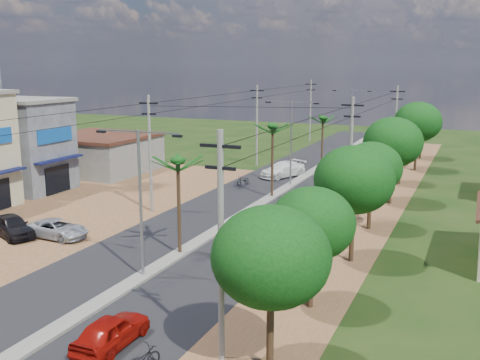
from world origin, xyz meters
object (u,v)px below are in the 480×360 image
(car_red_near, at_px, (111,332))
(car_parked_dark, at_px, (12,226))
(car_parked_silver, at_px, (57,229))
(car_silver_mid, at_px, (327,197))
(car_white_far, at_px, (283,170))

(car_red_near, relative_size, car_parked_dark, 0.91)
(car_parked_silver, height_order, car_parked_dark, car_parked_dark)
(car_red_near, bearing_deg, car_silver_mid, -94.84)
(car_white_far, bearing_deg, car_parked_dark, -85.94)
(car_white_far, height_order, car_parked_silver, car_white_far)
(car_red_near, xyz_separation_m, car_parked_dark, (-14.98, 9.65, 0.07))
(car_red_near, bearing_deg, car_white_far, -82.37)
(car_silver_mid, relative_size, car_parked_dark, 0.99)
(car_white_far, bearing_deg, car_red_near, -57.07)
(car_parked_silver, bearing_deg, car_red_near, -128.75)
(car_parked_dark, bearing_deg, car_red_near, -98.63)
(car_red_near, distance_m, car_parked_silver, 16.07)
(car_red_near, xyz_separation_m, car_white_far, (-5.09, 35.73, 0.09))
(car_red_near, relative_size, car_silver_mid, 0.92)
(car_red_near, height_order, car_white_far, car_white_far)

